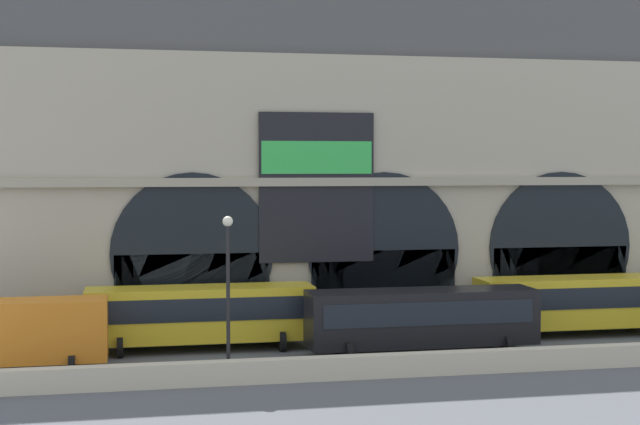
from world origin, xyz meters
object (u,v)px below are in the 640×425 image
at_px(bus_center, 422,317).
at_px(bus_mideast, 579,302).
at_px(bus_midwest, 201,314).
at_px(box_truck_west, 22,332).
at_px(street_lamp_quayside, 228,275).

bearing_deg(bus_center, bus_mideast, 18.31).
xyz_separation_m(bus_midwest, bus_mideast, (19.94, -0.01, 0.00)).
height_order(bus_center, bus_mideast, same).
xyz_separation_m(box_truck_west, bus_center, (18.24, -0.10, 0.08)).
bearing_deg(bus_midwest, bus_center, -17.43).
bearing_deg(bus_midwest, box_truck_west, -158.75).
distance_m(box_truck_west, bus_mideast, 28.11).
distance_m(bus_midwest, street_lamp_quayside, 7.19).
bearing_deg(street_lamp_quayside, bus_center, 19.75).
xyz_separation_m(bus_mideast, street_lamp_quayside, (-19.28, -6.65, 2.63)).
distance_m(box_truck_west, bus_center, 18.25).
height_order(bus_midwest, street_lamp_quayside, street_lamp_quayside).
distance_m(bus_center, bus_mideast, 10.21).
bearing_deg(bus_midwest, bus_mideast, -0.02).
height_order(bus_mideast, street_lamp_quayside, street_lamp_quayside).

